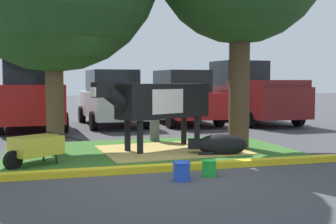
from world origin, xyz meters
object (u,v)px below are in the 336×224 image
person_handler (155,111)px  suv_dark_grey (31,92)px  cow_holstein (160,102)px  pickup_truck_maroon (249,94)px  sedan_red (181,98)px  wheelbarrow (35,146)px  bucket_blue (182,171)px  bucket_green (209,168)px  calf_lying (220,145)px  hatchback_white (112,98)px

person_handler → suv_dark_grey: size_ratio=0.33×
cow_holstein → pickup_truck_maroon: 7.74m
suv_dark_grey → sedan_red: bearing=1.8°
wheelbarrow → bucket_blue: size_ratio=4.70×
bucket_blue → pickup_truck_maroon: pickup_truck_maroon is taller
wheelbarrow → sedan_red: size_ratio=0.33×
person_handler → sedan_red: sedan_red is taller
person_handler → wheelbarrow: size_ratio=1.03×
bucket_blue → bucket_green: (0.56, 0.19, -0.02)m
person_handler → sedan_red: (2.18, 4.38, 0.16)m
calf_lying → suv_dark_grey: suv_dark_grey is taller
suv_dark_grey → pickup_truck_maroon: bearing=0.3°
bucket_green → calf_lying: bearing=61.9°
bucket_green → sedan_red: (2.36, 8.83, 0.84)m
hatchback_white → suv_dark_grey: bearing=-172.6°
calf_lying → wheelbarrow: size_ratio=0.89×
suv_dark_grey → hatchback_white: suv_dark_grey is taller
suv_dark_grey → sedan_red: suv_dark_grey is taller
cow_holstein → person_handler: cow_holstein is taller
bucket_blue → bucket_green: size_ratio=1.12×
wheelbarrow → bucket_green: (2.89, -1.78, -0.24)m
cow_holstein → suv_dark_grey: size_ratio=0.64×
pickup_truck_maroon → person_handler: bearing=-139.1°
wheelbarrow → cow_holstein: bearing=22.3°
hatchback_white → sedan_red: size_ratio=1.00×
cow_holstein → hatchback_white: size_ratio=0.67×
calf_lying → bucket_green: calf_lying is taller
hatchback_white → pickup_truck_maroon: size_ratio=0.82×
calf_lying → bucket_green: bearing=-118.1°
calf_lying → bucket_green: 2.15m
sedan_red → wheelbarrow: bearing=-126.7°
bucket_green → pickup_truck_maroon: (5.09, 8.70, 0.96)m
calf_lying → person_handler: bearing=108.0°
calf_lying → wheelbarrow: (-3.91, -0.12, 0.15)m
person_handler → bucket_green: 4.50m
sedan_red → pickup_truck_maroon: bearing=-2.8°
cow_holstein → bucket_blue: cow_holstein is taller
wheelbarrow → hatchback_white: 7.73m
wheelbarrow → suv_dark_grey: size_ratio=0.32×
calf_lying → suv_dark_grey: bearing=121.0°
calf_lying → wheelbarrow: bearing=-178.3°
wheelbarrow → bucket_green: 3.41m
calf_lying → suv_dark_grey: 7.96m
bucket_green → sedan_red: size_ratio=0.06×
person_handler → sedan_red: bearing=63.5°
cow_holstein → wheelbarrow: bearing=-157.7°
calf_lying → suv_dark_grey: (-4.07, 6.76, 1.03)m
pickup_truck_maroon → wheelbarrow: bearing=-139.1°
bucket_green → person_handler: bearing=87.6°
pickup_truck_maroon → bucket_blue: bearing=-122.5°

